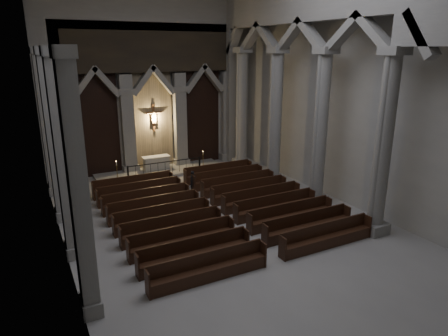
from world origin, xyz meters
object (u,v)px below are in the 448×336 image
Objects in this scene: candle_stand_right at (203,165)px; pews at (215,209)px; altar at (156,163)px; candle_stand_left at (118,179)px; altar_rail at (165,166)px; worshipper at (193,181)px.

candle_stand_right reaches higher than pews.
candle_stand_left reaches higher than altar.
altar_rail is 2.70m from candle_stand_right.
candle_stand_left is 1.15× the size of candle_stand_right.
candle_stand_left reaches higher than worshipper.
candle_stand_right reaches higher than altar_rail.
worshipper is at bearing -81.91° from altar_rail.
candle_stand_left is 5.93m from candle_stand_right.
worshipper is (-2.19, -3.42, 0.22)m from candle_stand_right.
pews is at bearing -110.22° from candle_stand_right.
pews is at bearing -88.39° from altar.
altar_rail is at bearing 179.30° from candle_stand_right.
worshipper is (0.49, 3.87, 0.26)m from pews.
altar is at bearing 30.27° from candle_stand_left.
altar is at bearing 101.99° from altar_rail.
candle_stand_left is at bearing -149.73° from altar.
candle_stand_left reaches higher than pews.
pews is 8.89× the size of worshipper.
worshipper is (3.71, -2.82, 0.17)m from candle_stand_left.
worshipper reaches higher than pews.
candle_stand_right is 4.06m from worshipper.
pews is (3.22, -6.69, -0.09)m from candle_stand_left.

